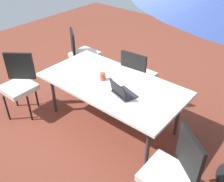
% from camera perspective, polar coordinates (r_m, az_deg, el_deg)
% --- Properties ---
extents(ground_plane, '(10.00, 10.00, 0.02)m').
position_cam_1_polar(ground_plane, '(4.04, -0.00, -6.97)').
color(ground_plane, brown).
extents(dining_table, '(2.09, 1.08, 0.73)m').
position_cam_1_polar(dining_table, '(3.62, -0.00, 1.30)').
color(dining_table, silver).
rests_on(dining_table, ground_plane).
extents(chair_south, '(0.47, 0.48, 0.98)m').
position_cam_1_polar(chair_south, '(4.17, 5.70, 3.79)').
color(chair_south, silver).
rests_on(chair_south, ground_plane).
extents(chair_northeast, '(0.58, 0.58, 0.98)m').
position_cam_1_polar(chair_northeast, '(4.19, -20.17, 1.90)').
color(chair_northeast, silver).
rests_on(chair_northeast, ground_plane).
extents(chair_southeast, '(0.58, 0.58, 0.98)m').
position_cam_1_polar(chair_southeast, '(4.94, -6.91, 8.77)').
color(chair_southeast, silver).
rests_on(chair_southeast, ground_plane).
extents(chair_northwest, '(0.58, 0.58, 0.98)m').
position_cam_1_polar(chair_northwest, '(2.74, 13.52, -16.97)').
color(chair_northwest, silver).
rests_on(chair_northwest, ground_plane).
extents(laptop, '(0.37, 0.32, 0.21)m').
position_cam_1_polar(laptop, '(3.31, 2.29, -0.28)').
color(laptop, '#2D2D33').
rests_on(laptop, dining_table).
extents(cup, '(0.08, 0.08, 0.11)m').
position_cam_1_polar(cup, '(3.64, -2.08, 3.31)').
color(cup, '#CC4C33').
rests_on(cup, dining_table).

